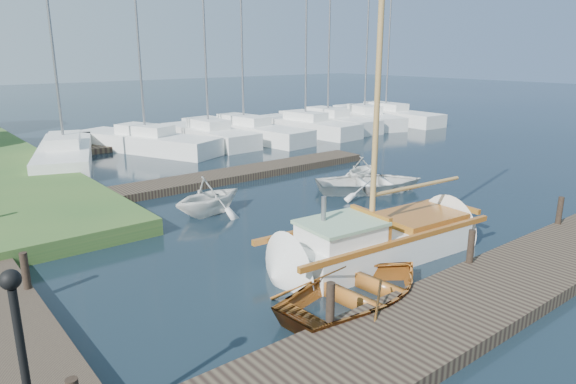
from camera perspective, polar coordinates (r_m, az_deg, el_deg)
ground at (r=15.11m, az=0.00°, el=-4.39°), size 160.00×160.00×0.00m
near_dock at (r=11.37m, az=19.60°, el=-11.45°), size 18.00×2.20×0.30m
far_dock at (r=21.28m, az=-6.71°, el=1.80°), size 14.00×1.60×0.30m
pontoon at (r=33.40m, az=-3.72°, el=6.81°), size 30.00×1.60×0.30m
mooring_post_1 at (r=9.55m, az=4.73°, el=-12.18°), size 0.16×0.16×0.80m
mooring_post_2 at (r=12.81m, az=19.66°, el=-5.70°), size 0.16×0.16×0.80m
mooring_post_3 at (r=16.66m, az=27.96°, el=-1.81°), size 0.16×0.16×0.80m
mooring_post_4 at (r=12.11m, az=-27.16°, el=-7.79°), size 0.16×0.16×0.80m
lamp_post at (r=6.98m, az=-27.67°, el=-14.22°), size 0.24×0.24×2.44m
sailboat at (r=13.48m, az=10.31°, el=-5.59°), size 7.28×2.52×9.83m
dinghy at (r=10.93m, az=8.03°, el=-10.29°), size 4.09×3.06×0.81m
tender_b at (r=16.73m, az=-8.83°, el=-0.16°), size 2.96×2.68×1.36m
tender_c at (r=19.55m, az=9.17°, el=1.30°), size 4.94×4.48×0.84m
tender_d at (r=20.92m, az=8.32°, el=2.73°), size 2.75×2.57×1.17m
marina_boat_0 at (r=25.97m, az=-23.53°, el=4.02°), size 4.76×8.64×10.19m
marina_boat_1 at (r=28.12m, az=-15.53°, el=5.52°), size 5.37×8.66×10.33m
marina_boat_2 at (r=29.70m, az=-8.82°, el=6.42°), size 2.49×7.28×10.85m
marina_boat_3 at (r=31.28m, az=-4.93°, el=6.99°), size 3.42×9.97×12.42m
marina_boat_4 at (r=32.98m, az=1.94°, el=7.46°), size 2.98×7.85×10.58m
marina_boat_5 at (r=35.40m, az=4.43°, el=7.97°), size 2.40×8.34×11.06m
marina_boat_6 at (r=37.45m, az=8.47°, el=8.24°), size 4.58×8.22×9.80m
marina_boat_7 at (r=39.55m, az=10.77°, el=8.53°), size 2.55×9.52×12.13m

